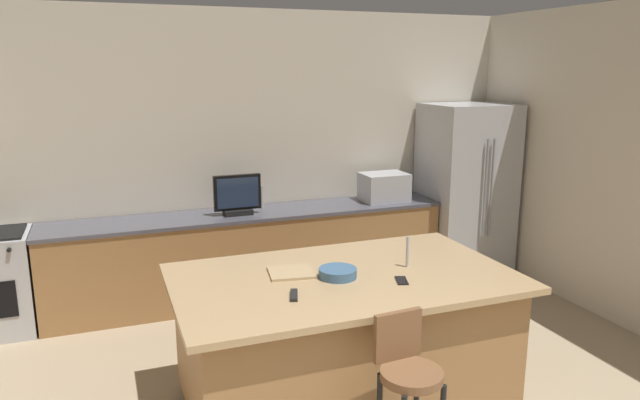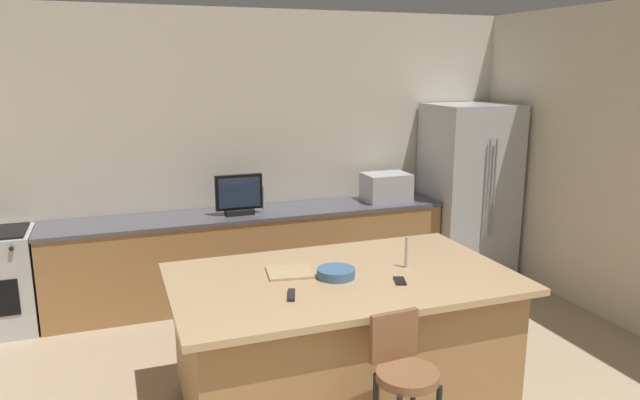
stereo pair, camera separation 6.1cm
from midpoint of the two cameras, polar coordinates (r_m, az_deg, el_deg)
The scene contains 13 objects.
wall_back at distance 6.15m, azimuth -7.30°, elevation 4.60°, with size 6.25×0.12×2.87m, color beige.
counter_back at distance 5.99m, azimuth -6.91°, elevation -5.30°, with size 3.98×0.62×0.89m.
kitchen_island at distance 4.15m, azimuth 1.87°, elevation -13.30°, with size 2.28×1.35×0.94m.
refrigerator at distance 6.77m, azimuth 13.68°, elevation 0.97°, with size 0.90×0.81×1.91m.
microwave at distance 6.33m, azimuth 5.97°, elevation 1.27°, with size 0.48×0.36×0.30m, color #B7BABF.
tv_monitor at distance 5.75m, azimuth -8.33°, elevation 0.35°, with size 0.46×0.16×0.39m.
sink_faucet_back at distance 5.97m, azimuth -5.98°, elevation 0.28°, with size 0.02×0.02×0.24m, color #B2B2B7.
sink_faucet_island at distance 4.13m, azimuth 8.08°, elevation -5.01°, with size 0.02×0.02×0.22m, color #B2B2B7.
bar_stool_center at distance 3.38m, azimuth 7.97°, elevation -17.59°, with size 0.34×0.35×1.00m.
fruit_bowl at distance 3.92m, azimuth 1.28°, elevation -7.10°, with size 0.25×0.25×0.06m, color #3F668C.
cell_phone at distance 3.89m, azimuth 7.48°, elevation -7.76°, with size 0.07×0.15×0.01m, color black.
tv_remote at distance 3.62m, azimuth -3.03°, elevation -9.22°, with size 0.04×0.17×0.02m, color black.
cutting_board at distance 4.00m, azimuth -3.26°, elevation -7.03°, with size 0.30×0.27×0.02m, color tan.
Camera 1 is at (-1.43, -0.99, 2.31)m, focal length 32.93 mm.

